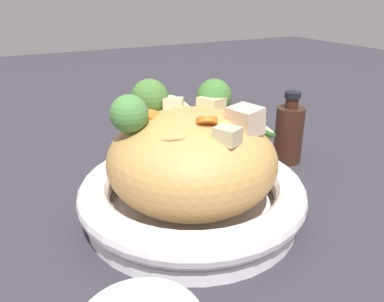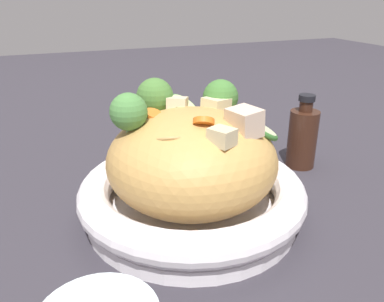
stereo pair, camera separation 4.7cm
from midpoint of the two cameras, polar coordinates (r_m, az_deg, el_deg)
The scene contains 8 objects.
ground_plane at distance 0.51m, azimuth 2.66°, elevation -9.53°, with size 3.00×3.00×0.00m, color #302D35.
serving_bowl at distance 0.49m, azimuth 2.72°, elevation -6.67°, with size 0.28×0.28×0.06m.
noodle_heap at distance 0.47m, azimuth 2.83°, elevation -1.42°, with size 0.21×0.21×0.12m.
broccoli_florets at distance 0.49m, azimuth 0.07°, elevation 7.24°, with size 0.12×0.19×0.06m.
carrot_coins at distance 0.46m, azimuth 6.36°, elevation 4.59°, with size 0.09×0.15×0.04m.
zucchini_slices at distance 0.49m, azimuth 6.71°, elevation 5.01°, with size 0.14×0.12×0.04m.
chicken_chunks at distance 0.46m, azimuth 7.55°, elevation 4.96°, with size 0.15×0.08×0.03m.
soy_sauce_bottle at distance 0.66m, azimuth 17.89°, elevation 1.95°, with size 0.05×0.05×0.12m.
Camera 2 is at (-0.40, 0.16, 0.27)m, focal length 36.36 mm.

